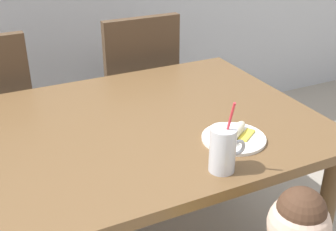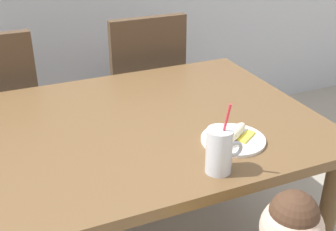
% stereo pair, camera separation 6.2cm
% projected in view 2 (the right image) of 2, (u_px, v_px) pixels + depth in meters
% --- Properties ---
extents(dining_table, '(1.52, 1.04, 0.73)m').
position_uv_depth(dining_table, '(122.00, 144.00, 1.70)').
color(dining_table, brown).
rests_on(dining_table, ground).
extents(dining_chair_right, '(0.44, 0.45, 0.96)m').
position_uv_depth(dining_chair_right, '(142.00, 85.00, 2.50)').
color(dining_chair_right, '#4C3826').
rests_on(dining_chair_right, ground).
extents(milk_cup, '(0.13, 0.08, 0.25)m').
position_uv_depth(milk_cup, '(219.00, 153.00, 1.35)').
color(milk_cup, silver).
rests_on(milk_cup, dining_table).
extents(snack_plate, '(0.23, 0.23, 0.01)m').
position_uv_depth(snack_plate, '(233.00, 140.00, 1.55)').
color(snack_plate, white).
rests_on(snack_plate, dining_table).
extents(peeled_banana, '(0.17, 0.15, 0.07)m').
position_uv_depth(peeled_banana, '(234.00, 133.00, 1.54)').
color(peeled_banana, '#F4EAC6').
rests_on(peeled_banana, snack_plate).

